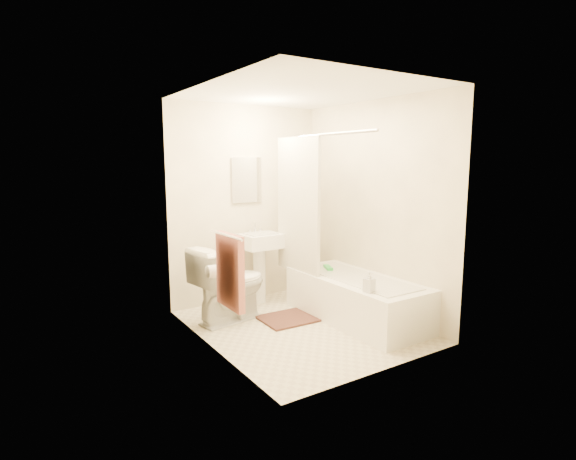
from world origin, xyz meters
TOP-DOWN VIEW (x-y plane):
  - floor at (0.00, 0.00)m, footprint 2.40×2.40m
  - ceiling at (0.00, 0.00)m, footprint 2.40×2.40m
  - wall_back at (0.00, 1.20)m, footprint 2.00×0.02m
  - wall_left at (-1.00, 0.00)m, footprint 0.02×2.40m
  - wall_right at (1.00, 0.00)m, footprint 0.02×2.40m
  - mirror at (0.00, 1.18)m, footprint 0.40×0.03m
  - curtain_rod at (0.30, 0.10)m, footprint 0.03×1.70m
  - shower_curtain at (0.30, 0.50)m, footprint 0.04×0.80m
  - towel_bar at (-0.96, -0.25)m, footprint 0.02×0.60m
  - towel at (-0.93, -0.25)m, footprint 0.06×0.45m
  - toilet_paper at (-0.93, 0.12)m, footprint 0.11×0.12m
  - toilet at (-0.55, 0.57)m, footprint 0.90×0.60m
  - sink at (0.05, 0.95)m, footprint 0.49×0.40m
  - bathtub at (0.63, -0.14)m, footprint 0.73×1.67m
  - bath_mat at (0.04, 0.25)m, footprint 0.68×0.52m
  - soap_bottle at (0.37, -0.62)m, footprint 0.11×0.11m
  - scrub_brush at (0.60, 0.31)m, footprint 0.15×0.22m

SIDE VIEW (x-z plane):
  - floor at x=0.00m, z-range 0.00..0.00m
  - bath_mat at x=0.04m, z-range 0.00..0.02m
  - bathtub at x=0.63m, z-range 0.00..0.47m
  - toilet at x=-0.55m, z-range 0.00..0.82m
  - sink at x=0.05m, z-range 0.00..0.94m
  - scrub_brush at x=0.60m, z-range 0.47..0.51m
  - soap_bottle at x=0.37m, z-range 0.47..0.67m
  - toilet_paper at x=-0.93m, z-range 0.64..0.76m
  - towel at x=-0.93m, z-range 0.45..1.11m
  - towel_bar at x=-0.96m, z-range 1.09..1.11m
  - wall_back at x=0.00m, z-range 0.00..2.40m
  - wall_left at x=-1.00m, z-range 0.00..2.40m
  - wall_right at x=1.00m, z-range 0.00..2.40m
  - shower_curtain at x=0.30m, z-range 0.44..2.00m
  - mirror at x=0.00m, z-range 1.23..1.77m
  - curtain_rod at x=0.30m, z-range 1.98..2.02m
  - ceiling at x=0.00m, z-range 2.40..2.40m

